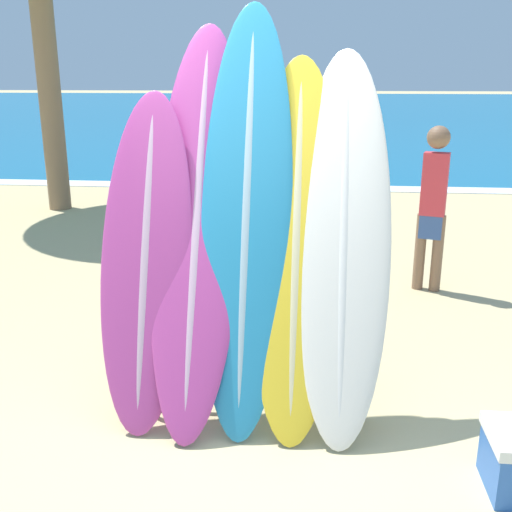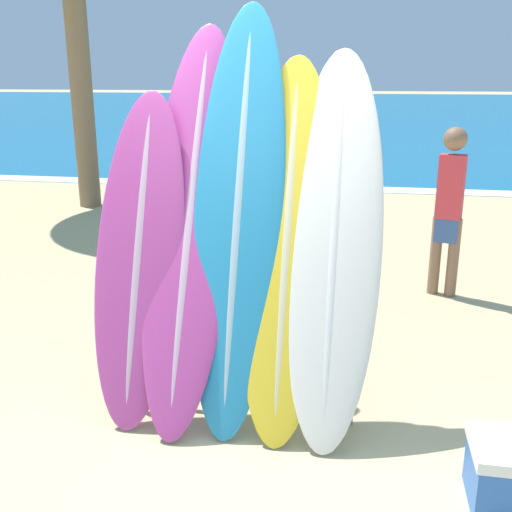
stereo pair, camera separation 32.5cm
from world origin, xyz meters
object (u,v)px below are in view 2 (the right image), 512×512
(surfboard_slot_3, at_px, (287,245))
(person_mid_beach, at_px, (449,206))
(surfboard_slot_1, at_px, (191,221))
(surfboard_slot_2, at_px, (238,215))
(person_near_water, at_px, (282,159))
(surfboard_slot_0, at_px, (139,257))
(surfboard_rack, at_px, (233,352))
(surfboard_slot_4, at_px, (334,244))

(surfboard_slot_3, bearing_deg, person_mid_beach, 62.33)
(surfboard_slot_1, height_order, surfboard_slot_2, surfboard_slot_2)
(person_near_water, bearing_deg, surfboard_slot_0, -102.59)
(surfboard_rack, bearing_deg, surfboard_slot_0, 174.95)
(surfboard_slot_3, distance_m, person_near_water, 5.33)
(surfboard_rack, xyz_separation_m, surfboard_slot_3, (0.31, 0.11, 0.67))
(surfboard_slot_0, xyz_separation_m, surfboard_slot_2, (0.60, 0.11, 0.26))
(surfboard_slot_0, relative_size, surfboard_slot_4, 0.89)
(surfboard_rack, distance_m, surfboard_slot_2, 0.84)
(surfboard_rack, xyz_separation_m, person_near_water, (-0.45, 5.39, 0.46))
(surfboard_slot_0, xyz_separation_m, surfboard_slot_1, (0.30, 0.12, 0.21))
(surfboard_slot_2, distance_m, surfboard_slot_3, 0.35)
(person_mid_beach, bearing_deg, surfboard_slot_2, -107.28)
(surfboard_rack, relative_size, surfboard_slot_4, 0.67)
(surfboard_slot_3, relative_size, surfboard_slot_4, 0.98)
(person_near_water, bearing_deg, surfboard_slot_4, -89.91)
(surfboard_slot_2, xyz_separation_m, surfboard_slot_3, (0.30, -0.05, -0.16))
(surfboard_slot_0, relative_size, surfboard_slot_3, 0.90)
(surfboard_slot_2, relative_size, surfboard_slot_3, 1.15)
(surfboard_rack, xyz_separation_m, surfboard_slot_0, (-0.60, 0.05, 0.56))
(surfboard_slot_1, bearing_deg, surfboard_slot_0, -157.67)
(surfboard_slot_2, relative_size, surfboard_slot_4, 1.12)
(surfboard_slot_0, height_order, surfboard_slot_4, surfboard_slot_4)
(surfboard_rack, xyz_separation_m, surfboard_slot_1, (-0.30, 0.18, 0.77))
(person_near_water, distance_m, person_mid_beach, 3.53)
(person_near_water, height_order, person_mid_beach, person_near_water)
(surfboard_slot_1, bearing_deg, surfboard_slot_3, -5.89)
(surfboard_slot_1, distance_m, surfboard_slot_3, 0.62)
(surfboard_slot_4, relative_size, person_mid_beach, 1.39)
(surfboard_rack, height_order, surfboard_slot_4, surfboard_slot_4)
(surfboard_slot_2, height_order, person_mid_beach, surfboard_slot_2)
(surfboard_rack, xyz_separation_m, person_mid_beach, (1.54, 2.47, 0.45))
(surfboard_slot_1, xyz_separation_m, person_near_water, (-0.15, 5.21, -0.31))
(surfboard_slot_2, xyz_separation_m, person_near_water, (-0.45, 5.23, -0.37))
(surfboard_slot_0, bearing_deg, surfboard_rack, -5.05)
(surfboard_slot_4, relative_size, person_near_water, 1.37)
(person_mid_beach, bearing_deg, surfboard_slot_3, -101.26)
(surfboard_slot_1, relative_size, surfboard_slot_3, 1.09)
(surfboard_slot_0, bearing_deg, surfboard_slot_1, 22.33)
(surfboard_rack, relative_size, surfboard_slot_1, 0.62)
(surfboard_slot_1, xyz_separation_m, surfboard_slot_3, (0.61, -0.06, -0.10))
(surfboard_slot_0, height_order, person_near_water, surfboard_slot_0)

